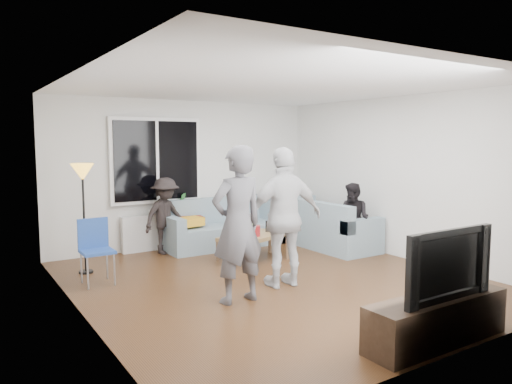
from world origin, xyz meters
TOP-DOWN VIEW (x-y plane):
  - floor at (0.00, 0.00)m, footprint 5.00×5.50m
  - ceiling at (0.00, 0.00)m, footprint 5.00×5.50m
  - wall_back at (0.00, 2.77)m, footprint 5.00×0.04m
  - wall_front at (0.00, -2.77)m, footprint 5.00×0.04m
  - wall_left at (-2.52, 0.00)m, footprint 0.04×5.50m
  - wall_right at (2.52, 0.00)m, footprint 0.04×5.50m
  - window_frame at (-0.60, 2.69)m, footprint 1.62×0.06m
  - window_glass at (-0.60, 2.65)m, footprint 1.50×0.02m
  - window_mullion at (-0.60, 2.64)m, footprint 0.05×0.03m
  - radiator at (-0.60, 2.65)m, footprint 1.30×0.12m
  - potted_plant at (-0.18, 2.62)m, footprint 0.20×0.16m
  - vase at (-0.71, 2.62)m, footprint 0.16×0.16m
  - sofa_back_section at (0.54, 2.27)m, footprint 2.30×0.85m
  - sofa_right_section at (2.02, 1.27)m, footprint 2.00×0.85m
  - sofa_corner at (1.83, 2.27)m, footprint 0.85×0.85m
  - cushion_yellow at (-0.18, 2.25)m, footprint 0.42×0.37m
  - cushion_red at (-0.10, 2.33)m, footprint 0.40×0.35m
  - coffee_table at (0.39, 1.15)m, footprint 1.24×0.93m
  - pitcher at (0.36, 1.04)m, footprint 0.17×0.17m
  - side_chair at (-2.05, 1.11)m, footprint 0.40×0.40m
  - floor_lamp at (-2.05, 1.77)m, footprint 0.32×0.32m
  - player_left at (-0.85, -0.49)m, footprint 0.69×0.47m
  - player_right at (-0.02, -0.27)m, footprint 1.10×0.55m
  - spectator_right at (2.02, 0.58)m, footprint 0.56×0.66m
  - spectator_back at (-0.61, 2.30)m, footprint 0.93×0.69m
  - tv_console at (0.12, -2.50)m, footprint 1.60×0.40m
  - television at (0.12, -2.50)m, footprint 1.14×0.15m
  - bottle_b at (0.32, 1.05)m, footprint 0.08×0.08m
  - bottle_c at (0.41, 1.32)m, footprint 0.07×0.07m
  - bottle_e at (0.74, 1.25)m, footprint 0.07×0.07m
  - bottle_a at (0.10, 1.25)m, footprint 0.07×0.07m

SIDE VIEW (x-z plane):
  - floor at x=0.00m, z-range -0.04..0.00m
  - coffee_table at x=0.39m, z-range 0.00..0.40m
  - tv_console at x=0.12m, z-range 0.00..0.44m
  - radiator at x=-0.60m, z-range 0.00..0.62m
  - sofa_back_section at x=0.54m, z-range 0.00..0.85m
  - sofa_right_section at x=2.02m, z-range 0.00..0.85m
  - sofa_corner at x=1.83m, z-range 0.00..0.85m
  - side_chair at x=-2.05m, z-range 0.00..0.86m
  - pitcher at x=0.36m, z-range 0.40..0.57m
  - bottle_e at x=0.74m, z-range 0.40..0.58m
  - bottle_a at x=0.10m, z-range 0.40..0.59m
  - bottle_c at x=0.41m, z-range 0.40..0.59m
  - cushion_yellow at x=-0.18m, z-range 0.44..0.58m
  - cushion_red at x=-0.10m, z-range 0.45..0.57m
  - bottle_b at x=0.32m, z-range 0.40..0.62m
  - spectator_right at x=2.02m, z-range 0.00..1.19m
  - spectator_back at x=-0.61m, z-range 0.00..1.28m
  - vase at x=-0.71m, z-range 0.62..0.78m
  - television at x=0.12m, z-range 0.44..1.10m
  - floor_lamp at x=-2.05m, z-range 0.00..1.56m
  - potted_plant at x=-0.18m, z-range 0.62..0.97m
  - player_right at x=-0.02m, z-range 0.00..1.81m
  - player_left at x=-0.85m, z-range 0.00..1.84m
  - wall_back at x=0.00m, z-range 0.00..2.60m
  - wall_front at x=0.00m, z-range 0.00..2.60m
  - wall_left at x=-2.52m, z-range 0.00..2.60m
  - wall_right at x=2.52m, z-range 0.00..2.60m
  - window_frame at x=-0.60m, z-range 0.81..2.29m
  - window_glass at x=-0.60m, z-range 0.88..2.23m
  - window_mullion at x=-0.60m, z-range 0.88..2.23m
  - ceiling at x=0.00m, z-range 2.60..2.64m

